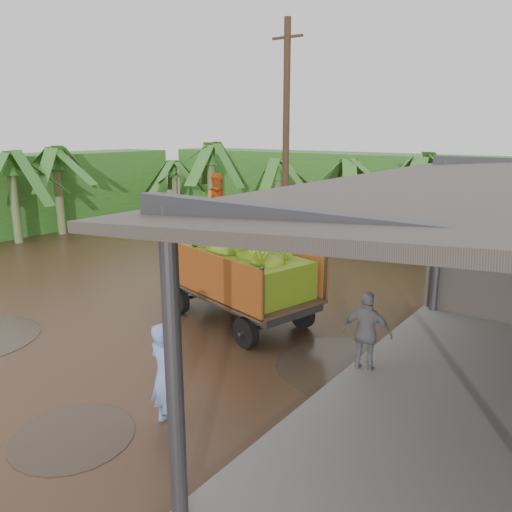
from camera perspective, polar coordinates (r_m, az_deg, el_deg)
The scene contains 7 objects.
ground at distance 12.48m, azimuth -13.78°, elevation -8.52°, with size 100.00×100.00×0.00m, color black.
hedge_north at distance 25.84m, azimuth 11.34°, elevation 7.46°, with size 22.00×3.00×3.60m, color #2D661E.
banana_trailer at distance 12.53m, azimuth -2.15°, elevation -1.67°, with size 5.98×2.97×3.63m.
man_blue at distance 8.41m, azimuth -10.41°, elevation -13.23°, with size 0.65×0.43×1.79m, color #7898DB.
man_grey at distance 10.19m, azimuth 12.55°, elevation -8.59°, with size 0.99×0.41×1.70m, color slate.
utility_pole at distance 17.91m, azimuth 3.44°, elevation 12.61°, with size 1.20×0.24×8.35m.
banana_plants at distance 20.28m, azimuth -10.36°, elevation 5.89°, with size 24.52×20.75×4.20m.
Camera 1 is at (9.03, -7.18, 4.75)m, focal length 35.00 mm.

